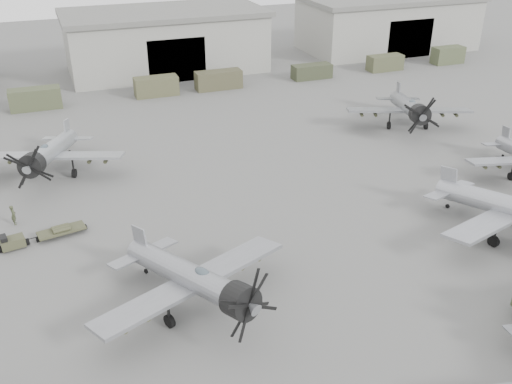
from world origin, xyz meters
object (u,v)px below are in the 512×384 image
(aircraft_far_1, at_px, (410,108))
(ground_crew, at_px, (13,215))
(tug_trailer, at_px, (32,238))
(aircraft_far_0, at_px, (48,154))
(aircraft_mid_1, at_px, (196,280))

(aircraft_far_1, relative_size, ground_crew, 8.11)
(aircraft_far_1, height_order, tug_trailer, aircraft_far_1)
(aircraft_far_0, height_order, ground_crew, aircraft_far_0)
(aircraft_far_0, relative_size, ground_crew, 7.94)
(aircraft_mid_1, height_order, ground_crew, aircraft_mid_1)
(aircraft_mid_1, bearing_deg, aircraft_far_1, 13.34)
(aircraft_mid_1, distance_m, ground_crew, 19.00)
(aircraft_mid_1, distance_m, tug_trailer, 15.55)
(aircraft_far_0, distance_m, tug_trailer, 11.60)
(aircraft_far_1, height_order, ground_crew, aircraft_far_1)
(aircraft_far_1, bearing_deg, tug_trailer, -144.38)
(tug_trailer, bearing_deg, aircraft_far_0, 69.05)
(aircraft_mid_1, xyz_separation_m, ground_crew, (-10.68, 15.64, -1.63))
(aircraft_mid_1, distance_m, aircraft_far_0, 24.56)
(aircraft_far_0, xyz_separation_m, tug_trailer, (-2.06, -11.25, -1.97))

